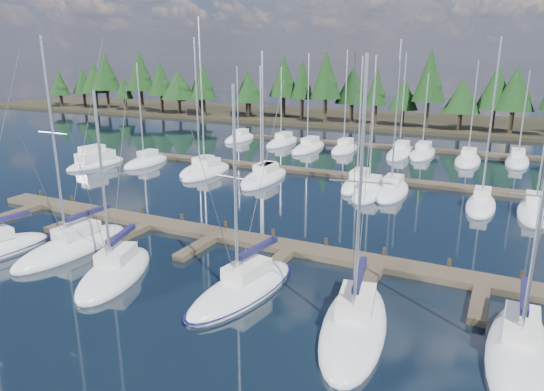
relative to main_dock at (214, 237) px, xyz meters
The scene contains 12 objects.
ground 12.65m from the main_dock, 90.00° to the left, with size 260.00×260.00×0.00m, color black.
far_shore 72.64m from the main_dock, 90.00° to the left, with size 220.00×30.00×0.60m, color black.
main_dock is the anchor object (origin of this frame).
back_docks 32.23m from the main_dock, 90.00° to the left, with size 50.00×21.80×0.40m.
front_sailboat_2 9.64m from the main_dock, 142.13° to the right, with size 3.11×9.33×14.84m.
front_sailboat_3 8.11m from the main_dock, 104.16° to the right, with size 5.19×8.24×11.90m.
front_sailboat_4 8.71m from the main_dock, 46.73° to the right, with size 4.24×9.29×12.33m.
front_sailboat_5 14.64m from the main_dock, 29.86° to the right, with size 4.61×9.81×13.75m.
front_sailboat_6 20.75m from the main_dock, 17.04° to the right, with size 2.82×9.00×13.58m.
back_sailboat_rows 27.82m from the main_dock, 89.11° to the left, with size 45.21×31.58×17.61m.
motor_yacht_left 30.54m from the main_dock, 150.70° to the left, with size 3.64×8.47×4.10m.
tree_line 63.31m from the main_dock, 90.44° to the left, with size 186.59×11.52×13.85m.
Camera 1 is at (18.26, -10.39, 12.76)m, focal length 32.00 mm.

